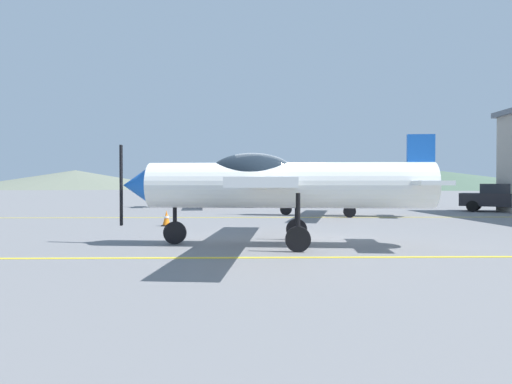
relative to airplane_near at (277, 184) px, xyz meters
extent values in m
plane|color=slate|center=(0.13, 1.12, -1.60)|extent=(400.00, 400.00, 0.00)
cube|color=yellow|center=(0.13, -2.04, -1.60)|extent=(80.00, 0.16, 0.01)
cube|color=yellow|center=(0.13, 9.90, -1.60)|extent=(80.00, 0.16, 0.01)
cylinder|color=white|center=(0.32, -0.03, -0.05)|extent=(7.37, 1.88, 1.18)
cone|color=blue|center=(-3.69, 0.36, -0.05)|extent=(0.85, 1.07, 1.00)
cube|color=black|center=(-4.11, 0.40, -0.05)|extent=(0.06, 0.13, 2.15)
ellipsoid|color=#1E2833|center=(-0.64, 0.06, 0.31)|extent=(2.23, 1.17, 0.97)
cube|color=white|center=(-0.11, 0.01, 0.01)|extent=(2.09, 9.51, 0.17)
cube|color=white|center=(3.63, -0.35, 0.01)|extent=(1.02, 2.85, 0.11)
cube|color=blue|center=(3.63, -0.35, 0.60)|extent=(0.69, 0.19, 1.29)
cylinder|color=black|center=(-2.67, 0.26, -0.76)|extent=(0.11, 0.11, 1.08)
cylinder|color=black|center=(-2.67, 0.26, -1.30)|extent=(0.61, 0.19, 0.60)
cylinder|color=black|center=(0.64, 1.12, -0.76)|extent=(0.11, 0.11, 1.08)
cylinder|color=black|center=(0.64, 1.12, -1.30)|extent=(0.61, 0.19, 0.60)
cylinder|color=black|center=(0.41, -1.23, -0.76)|extent=(0.11, 0.11, 1.08)
cylinder|color=black|center=(0.41, -1.23, -1.30)|extent=(0.61, 0.19, 0.60)
cylinder|color=white|center=(4.20, 10.94, -0.05)|extent=(7.37, 2.80, 1.18)
cone|color=red|center=(0.28, 11.85, -0.05)|extent=(0.96, 1.15, 1.00)
cube|color=black|center=(-0.14, 11.95, -0.05)|extent=(0.07, 0.14, 2.15)
ellipsoid|color=#1E2833|center=(3.26, 11.16, 0.31)|extent=(2.31, 1.42, 0.97)
cube|color=white|center=(3.78, 11.04, 0.01)|extent=(3.28, 9.46, 0.17)
cube|color=white|center=(7.44, 10.19, 0.01)|extent=(1.36, 2.89, 0.11)
cube|color=red|center=(7.44, 10.19, 0.60)|extent=(0.69, 0.28, 1.29)
cylinder|color=black|center=(1.27, 11.62, -0.76)|extent=(0.11, 0.11, 1.08)
cylinder|color=black|center=(1.27, 11.62, -1.30)|extent=(0.61, 0.26, 0.60)
cylinder|color=black|center=(4.67, 12.05, -0.76)|extent=(0.11, 0.11, 1.08)
cylinder|color=black|center=(4.67, 12.05, -1.30)|extent=(0.61, 0.26, 0.60)
cylinder|color=black|center=(4.14, 9.75, -0.76)|extent=(0.11, 0.11, 1.08)
cylinder|color=black|center=(4.14, 9.75, -1.30)|extent=(0.61, 0.26, 0.60)
cylinder|color=silver|center=(-3.68, 20.19, -0.05)|extent=(7.38, 1.92, 1.18)
cone|color=blue|center=(0.32, 20.61, -0.05)|extent=(0.85, 1.07, 1.00)
cube|color=black|center=(0.75, 20.65, -0.05)|extent=(0.06, 0.13, 2.15)
ellipsoid|color=#1E2833|center=(-2.72, 20.29, 0.31)|extent=(2.23, 1.18, 0.97)
cube|color=silver|center=(-3.26, 20.24, 0.01)|extent=(2.14, 9.51, 0.17)
cube|color=silver|center=(-6.99, 19.85, 0.01)|extent=(1.03, 2.85, 0.11)
cube|color=blue|center=(-6.99, 19.85, 0.60)|extent=(0.69, 0.20, 1.29)
cylinder|color=black|center=(-0.70, 20.50, -0.76)|extent=(0.11, 0.11, 1.08)
cylinder|color=black|center=(-0.70, 20.50, -1.30)|extent=(0.61, 0.19, 0.60)
cylinder|color=black|center=(-3.78, 19.00, -0.76)|extent=(0.11, 0.11, 1.08)
cylinder|color=black|center=(-3.78, 19.00, -1.30)|extent=(0.61, 0.19, 0.60)
cylinder|color=black|center=(-4.02, 21.34, -0.76)|extent=(0.11, 0.11, 1.08)
cylinder|color=black|center=(-4.02, 21.34, -1.30)|extent=(0.61, 0.19, 0.60)
cube|color=black|center=(13.98, 14.20, -0.91)|extent=(4.59, 3.85, 0.75)
cube|color=black|center=(14.10, 14.12, -0.26)|extent=(2.88, 2.64, 0.55)
cylinder|color=black|center=(13.27, 15.73, -1.28)|extent=(0.66, 0.53, 0.64)
cylinder|color=black|center=(12.30, 14.22, -1.28)|extent=(0.66, 0.53, 0.64)
cube|color=black|center=(-3.81, 5.55, -1.58)|extent=(0.36, 0.36, 0.04)
cone|color=orange|center=(-3.81, 5.55, -1.29)|extent=(0.29, 0.29, 0.55)
cylinder|color=white|center=(-3.81, 5.55, -1.26)|extent=(0.20, 0.20, 0.08)
cone|color=slate|center=(-63.64, 157.47, 1.84)|extent=(79.99, 79.99, 6.88)
cone|color=#4C6651|center=(3.20, 139.30, 2.83)|extent=(72.91, 72.91, 8.87)
cone|color=#4C6651|center=(66.76, 143.36, 1.51)|extent=(87.53, 87.53, 6.21)
camera|label=1|loc=(-0.80, -11.78, -0.03)|focal=31.97mm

